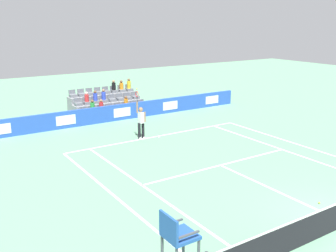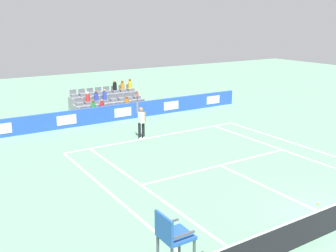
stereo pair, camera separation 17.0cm
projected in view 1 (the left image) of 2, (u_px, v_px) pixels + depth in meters
line_baseline at (158, 136)px, 22.47m from camera, size 10.97×0.10×0.01m
line_service at (220, 165)px, 18.04m from camera, size 8.23×0.10×0.01m
line_centre_service at (274, 190)px, 15.45m from camera, size 0.10×6.40×0.01m
line_singles_sideline_left at (148, 189)px, 15.50m from camera, size 0.10×11.89×0.01m
line_singles_sideline_right at (289, 152)px, 19.84m from camera, size 0.10×11.89×0.01m
line_doubles_sideline_left at (116, 197)px, 14.78m from camera, size 0.10×11.89×0.01m
line_doubles_sideline_right at (307, 147)px, 20.56m from camera, size 0.10×11.89×0.01m
line_centre_mark at (159, 137)px, 22.39m from camera, size 0.10×0.20×0.01m
sponsor_barrier at (121, 112)px, 26.01m from camera, size 19.00×0.22×1.05m
tennis_player at (141, 121)px, 21.83m from camera, size 0.53×0.36×2.85m
umpire_chair at (178, 245)px, 8.93m from camera, size 0.70×0.70×2.34m
stadium_stand at (107, 105)px, 27.87m from camera, size 4.96×2.85×2.20m
loose_tennis_ball at (319, 203)px, 14.28m from camera, size 0.07×0.07×0.07m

